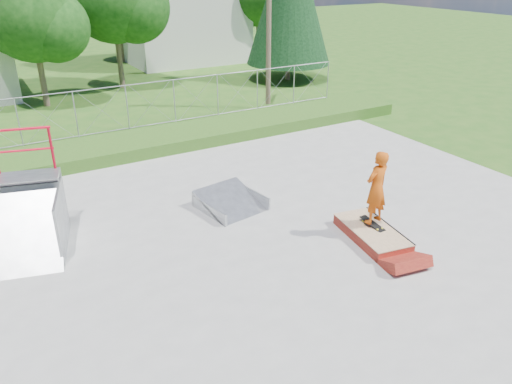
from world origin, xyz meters
TOP-DOWN VIEW (x-y plane):
  - ground at (0.00, 0.00)m, footprint 120.00×120.00m
  - concrete_pad at (0.00, 0.00)m, footprint 20.00×16.00m
  - grass_berm at (0.00, 9.50)m, footprint 24.00×3.00m
  - grind_box at (3.05, -0.49)m, footprint 1.43×2.38m
  - flat_bank_ramp at (0.68, 2.95)m, footprint 1.90×1.99m
  - skateboard at (3.17, -0.36)m, footprint 0.25×0.80m
  - skater at (3.17, -0.36)m, footprint 0.78×0.58m
  - chain_link_fence at (0.00, 10.50)m, footprint 20.00×0.06m
  - gable_house at (9.00, 26.00)m, footprint 8.40×6.08m
  - utility_pole at (7.50, 12.00)m, footprint 0.24×0.24m
  - tree_left_near at (-1.75, 17.83)m, footprint 4.76×4.48m
  - tree_back_mid at (5.21, 27.86)m, footprint 4.08×3.84m

SIDE VIEW (x-z plane):
  - ground at x=0.00m, z-range 0.00..0.00m
  - concrete_pad at x=0.00m, z-range 0.00..0.04m
  - grind_box at x=3.05m, z-range 0.00..0.33m
  - grass_berm at x=0.00m, z-range 0.00..0.50m
  - flat_bank_ramp at x=0.68m, z-range 0.00..0.50m
  - skateboard at x=3.17m, z-range 0.31..0.44m
  - skater at x=3.17m, z-range 0.38..2.34m
  - chain_link_fence at x=0.00m, z-range 0.50..2.30m
  - tree_back_mid at x=5.21m, z-range 0.78..6.48m
  - gable_house at x=9.00m, z-range -0.63..8.31m
  - utility_pole at x=7.50m, z-range 0.00..8.00m
  - tree_left_near at x=-1.75m, z-range 0.91..7.56m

